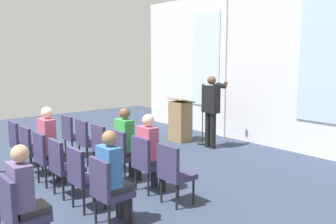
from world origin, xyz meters
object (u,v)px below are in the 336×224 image
Objects in this scene: chair_r0_c2 at (104,145)px; chair_r0_c5 at (174,171)px; audience_r1_c2 at (50,142)px; chair_r0_c3 at (123,152)px; audience_r1_c5 at (113,173)px; chair_r2_c4 at (1,193)px; audience_r2_c5 at (26,193)px; lectern at (180,120)px; chair_r1_c3 at (63,164)px; chair_r1_c5 at (108,188)px; chair_r1_c4 at (83,175)px; chair_r0_c0 at (72,134)px; audience_r0_c4 at (150,149)px; audience_r0_c3 at (127,140)px; chair_r1_c0 at (20,141)px; chair_r1_c1 at (32,147)px; mic_stand at (202,131)px; chair_r2_c5 at (19,211)px; speaker at (211,106)px; chair_r0_c4 at (146,161)px; chair_r1_c2 at (46,155)px; chair_r0_c1 at (87,139)px.

chair_r0_c5 is (2.09, 0.00, 0.00)m from chair_r0_c2.
chair_r0_c3 is at bearing 56.70° from audience_r1_c2.
chair_r2_c4 is (-0.70, -1.22, -0.19)m from audience_r1_c5.
audience_r1_c2 is 1.07× the size of audience_r2_c5.
lectern reaches higher than chair_r1_c3.
chair_r0_c5 and chair_r2_c4 have the same top height.
chair_r1_c3 is at bearing 180.00° from chair_r1_c5.
chair_r1_c4 is (1.39, -1.14, 0.00)m from chair_r0_c2.
audience_r2_c5 is (1.39, -2.20, 0.18)m from chair_r0_c3.
chair_r0_c3 and chair_r2_c4 have the same top height.
chair_r0_c5 is 1.07m from audience_r1_c5.
chair_r0_c0 is 1.00× the size of chair_r0_c2.
audience_r0_c4 is 1.34m from audience_r1_c5.
audience_r0_c3 is 1.03× the size of audience_r1_c5.
chair_r1_c0 is (-3.49, -1.14, 0.00)m from chair_r0_c5.
audience_r1_c2 is (0.70, 0.08, 0.23)m from chair_r1_c1.
chair_r1_c3 is at bearing -90.00° from audience_r0_c3.
audience_r1_c5 is at bearing -37.16° from chair_r0_c3.
mic_stand is 1.16× the size of audience_r0_c3.
chair_r0_c5 is 1.34m from chair_r1_c4.
chair_r1_c5 is 0.73× the size of audience_r2_c5.
chair_r0_c3 is 2.67m from chair_r2_c5.
audience_r1_c5 is (1.39, -1.06, 0.19)m from chair_r0_c3.
chair_r1_c1 is at bearing -99.25° from speaker.
audience_r2_c5 is (-0.00, 0.08, 0.18)m from chair_r2_c5.
chair_r0_c4 is (2.43, -2.89, -0.02)m from lectern.
chair_r2_c4 is 0.73m from audience_r2_c5.
audience_r2_c5 is (1.39, -1.06, 0.18)m from chair_r1_c3.
audience_r0_c4 is at bearing 1.68° from chair_r0_c0.
audience_r2_c5 is at bearing -90.00° from audience_r1_c5.
chair_r1_c1 is 1.00× the size of chair_r1_c2.
lectern reaches higher than chair_r0_c1.
audience_r0_c4 is 1.02× the size of audience_r2_c5.
mic_stand reaches higher than chair_r1_c4.
chair_r0_c1 is 1.14m from chair_r1_c1.
chair_r1_c5 is at bearing -90.00° from audience_r1_c5.
speaker is at bearing 90.44° from chair_r0_c2.
mic_stand is at bearing 114.97° from chair_r2_c5.
chair_r1_c4 is 0.73× the size of audience_r2_c5.
chair_r0_c3 is 1.00× the size of chair_r1_c5.
chair_r1_c5 is at bearing -59.43° from mic_stand.
chair_r0_c1 is (0.34, -2.89, -0.02)m from lectern.
chair_r2_c4 is at bearing -173.19° from audience_r2_c5.
chair_r0_c1 is 3.55m from audience_r2_c5.
chair_r0_c3 and chair_r1_c2 have the same top height.
chair_r0_c4 is (1.39, 0.00, 0.00)m from chair_r0_c2.
chair_r1_c4 is (2.79, -1.14, 0.00)m from chair_r0_c0.
audience_r0_c4 is at bearing 39.34° from audience_r1_c2.
audience_r0_c4 reaches higher than audience_r2_c5.
chair_r1_c1 and chair_r1_c3 have the same top height.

